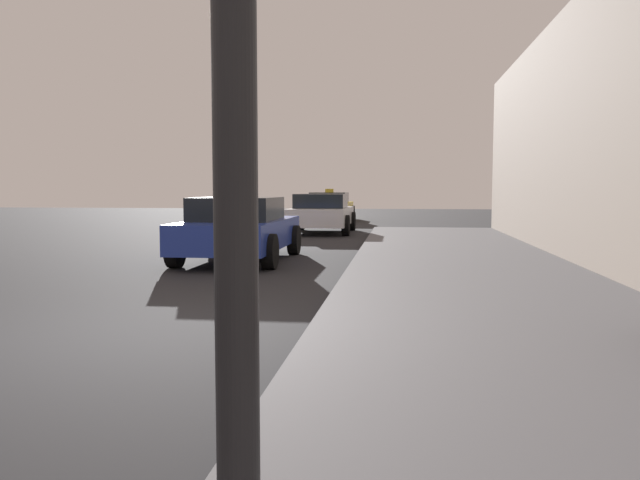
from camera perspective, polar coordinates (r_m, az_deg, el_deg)
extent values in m
plane|color=#232326|center=(6.39, -19.80, -8.71)|extent=(80.00, 80.00, 0.00)
cube|color=#5B5B60|center=(5.81, 18.60, -9.23)|extent=(4.00, 32.00, 0.15)
cube|color=#233899|center=(12.86, -7.17, 0.59)|extent=(1.76, 4.08, 0.55)
cube|color=black|center=(12.64, -7.42, 2.78)|extent=(1.55, 1.84, 0.45)
cylinder|color=black|center=(14.37, -9.27, 0.08)|extent=(0.22, 0.64, 0.64)
cylinder|color=black|center=(13.97, -2.34, 0.01)|extent=(0.22, 0.64, 0.64)
cylinder|color=black|center=(11.89, -12.83, -0.91)|extent=(0.22, 0.64, 0.64)
cylinder|color=black|center=(11.41, -4.50, -1.04)|extent=(0.22, 0.64, 0.64)
cube|color=white|center=(20.82, 0.16, 2.15)|extent=(1.79, 4.00, 0.55)
cube|color=black|center=(20.60, 0.09, 3.52)|extent=(1.58, 1.80, 0.45)
cylinder|color=black|center=(22.22, -1.73, 1.72)|extent=(0.22, 0.64, 0.64)
cylinder|color=black|center=(22.01, 2.88, 1.69)|extent=(0.22, 0.64, 0.64)
cylinder|color=black|center=(19.69, -2.88, 1.35)|extent=(0.22, 0.64, 0.64)
cylinder|color=black|center=(19.46, 2.32, 1.31)|extent=(0.22, 0.64, 0.64)
cube|color=yellow|center=(28.89, 0.89, 2.84)|extent=(1.81, 4.36, 0.55)
cube|color=black|center=(28.67, 0.84, 3.83)|extent=(1.59, 1.96, 0.45)
cube|color=yellow|center=(28.66, 0.84, 4.44)|extent=(0.36, 0.14, 0.16)
cylinder|color=black|center=(30.40, -0.52, 2.51)|extent=(0.22, 0.64, 0.64)
cylinder|color=black|center=(30.21, 2.89, 2.49)|extent=(0.22, 0.64, 0.64)
cylinder|color=black|center=(27.63, -1.29, 2.29)|extent=(0.22, 0.64, 0.64)
cylinder|color=black|center=(27.43, 2.45, 2.27)|extent=(0.22, 0.64, 0.64)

